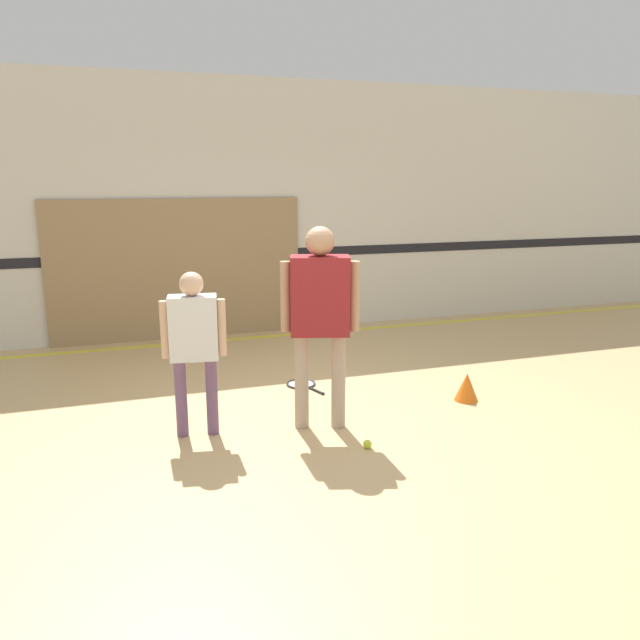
{
  "coord_description": "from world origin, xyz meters",
  "views": [
    {
      "loc": [
        -1.47,
        -4.52,
        2.0
      ],
      "look_at": [
        0.04,
        0.01,
        0.9
      ],
      "focal_mm": 35.0,
      "sensor_mm": 36.0,
      "label": 1
    }
  ],
  "objects_px": {
    "person_student_left": "(194,336)",
    "tennis_ball_by_spare_racket": "(300,372)",
    "training_cone": "(467,387)",
    "racket_spare_on_floor": "(302,384)",
    "tennis_ball_near_instructor": "(367,444)",
    "person_instructor": "(320,306)"
  },
  "relations": [
    {
      "from": "person_student_left",
      "to": "tennis_ball_by_spare_racket",
      "type": "relative_size",
      "value": 19.75
    },
    {
      "from": "person_student_left",
      "to": "training_cone",
      "type": "height_order",
      "value": "person_student_left"
    },
    {
      "from": "racket_spare_on_floor",
      "to": "tennis_ball_by_spare_racket",
      "type": "height_order",
      "value": "tennis_ball_by_spare_racket"
    },
    {
      "from": "tennis_ball_by_spare_racket",
      "to": "person_student_left",
      "type": "bearing_deg",
      "value": -135.25
    },
    {
      "from": "racket_spare_on_floor",
      "to": "training_cone",
      "type": "xyz_separation_m",
      "value": [
        1.3,
        -0.88,
        0.12
      ]
    },
    {
      "from": "racket_spare_on_floor",
      "to": "training_cone",
      "type": "distance_m",
      "value": 1.57
    },
    {
      "from": "tennis_ball_near_instructor",
      "to": "tennis_ball_by_spare_racket",
      "type": "height_order",
      "value": "same"
    },
    {
      "from": "person_student_left",
      "to": "racket_spare_on_floor",
      "type": "height_order",
      "value": "person_student_left"
    },
    {
      "from": "person_student_left",
      "to": "racket_spare_on_floor",
      "type": "distance_m",
      "value": 1.64
    },
    {
      "from": "racket_spare_on_floor",
      "to": "person_student_left",
      "type": "bearing_deg",
      "value": -70.51
    },
    {
      "from": "person_instructor",
      "to": "person_student_left",
      "type": "relative_size",
      "value": 1.25
    },
    {
      "from": "person_student_left",
      "to": "racket_spare_on_floor",
      "type": "xyz_separation_m",
      "value": [
        1.13,
        0.88,
        -0.8
      ]
    },
    {
      "from": "tennis_ball_near_instructor",
      "to": "tennis_ball_by_spare_racket",
      "type": "relative_size",
      "value": 1.0
    },
    {
      "from": "person_student_left",
      "to": "person_instructor",
      "type": "bearing_deg",
      "value": -0.35
    },
    {
      "from": "person_instructor",
      "to": "tennis_ball_near_instructor",
      "type": "xyz_separation_m",
      "value": [
        0.21,
        -0.51,
        -0.98
      ]
    },
    {
      "from": "racket_spare_on_floor",
      "to": "training_cone",
      "type": "relative_size",
      "value": 2.09
    },
    {
      "from": "person_instructor",
      "to": "tennis_ball_near_instructor",
      "type": "distance_m",
      "value": 1.12
    },
    {
      "from": "racket_spare_on_floor",
      "to": "tennis_ball_near_instructor",
      "type": "height_order",
      "value": "tennis_ball_near_instructor"
    },
    {
      "from": "racket_spare_on_floor",
      "to": "tennis_ball_by_spare_racket",
      "type": "relative_size",
      "value": 8.17
    },
    {
      "from": "person_student_left",
      "to": "racket_spare_on_floor",
      "type": "bearing_deg",
      "value": 46.73
    },
    {
      "from": "person_instructor",
      "to": "person_student_left",
      "type": "distance_m",
      "value": 1.0
    },
    {
      "from": "person_instructor",
      "to": "tennis_ball_by_spare_racket",
      "type": "xyz_separation_m",
      "value": [
        0.24,
        1.35,
        -0.98
      ]
    }
  ]
}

